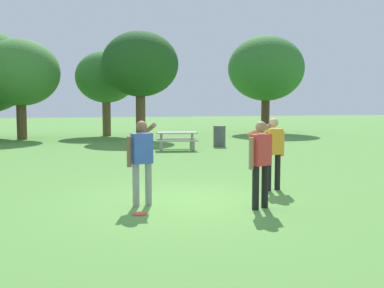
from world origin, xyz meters
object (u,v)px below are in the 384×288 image
Objects in this scene: person_catcher at (273,149)px; tree_far_right at (20,73)px; tree_back_right at (266,69)px; tree_back_left at (140,65)px; trash_can_further_along at (219,136)px; tree_slender_mid at (106,78)px; person_thrower at (142,156)px; person_bystander at (260,158)px; frisbee at (140,214)px; picnic_table_far at (177,137)px.

tree_far_right reaches higher than person_catcher.
tree_back_left is at bearing -161.22° from tree_back_right.
trash_can_further_along is 0.17× the size of tree_far_right.
tree_slender_mid is at bearing 19.12° from tree_far_right.
tree_far_right is 0.84× the size of tree_back_right.
tree_back_right is (6.57, 8.63, 3.86)m from trash_can_further_along.
tree_back_left is (-0.04, 15.95, 3.19)m from person_catcher.
tree_far_right is 0.92× the size of tree_back_left.
person_thrower is 23.53m from tree_back_right.
tree_slender_mid is (-1.56, 19.18, 2.64)m from person_catcher.
person_bystander is at bearing -124.55° from person_catcher.
frisbee is (-0.18, -0.71, -0.95)m from person_thrower.
person_thrower is 6.30× the size of frisbee.
tree_back_right is (12.51, 20.46, 4.33)m from frisbee.
person_catcher is 0.85× the size of picnic_table_far.
picnic_table_far is (3.60, 10.77, 0.55)m from frisbee.
tree_slender_mid reaches higher than frisbee.
tree_back_left reaches higher than tree_far_right.
person_bystander is 23.32m from tree_back_right.
trash_can_further_along is at bearing -127.31° from tree_back_right.
person_catcher is 0.32× the size of tree_slender_mid.
tree_slender_mid is 10.78m from tree_back_right.
person_catcher is 18.83m from tree_far_right.
tree_slender_mid is 3.61m from tree_back_left.
tree_back_left is at bearing 79.28° from frisbee.
tree_back_right reaches higher than trash_can_further_along.
person_catcher is 1.90m from person_bystander.
frisbee is 24.37m from tree_back_right.
tree_back_right is at bearing 58.02° from person_thrower.
tree_slender_mid reaches higher than picnic_table_far.
tree_slender_mid is at bearing 91.33° from person_bystander.
picnic_table_far is at bearing 71.21° from person_thrower.
frisbee is at bearing -108.49° from picnic_table_far.
tree_far_right reaches higher than picnic_table_far.
person_catcher is (3.14, 0.66, -0.02)m from person_thrower.
tree_back_left is at bearing 86.59° from person_bystander.
person_thrower is 17.19m from tree_back_left.
tree_back_right is at bearing 52.69° from trash_can_further_along.
trash_can_further_along is 11.51m from tree_back_right.
frisbee is at bearing -116.64° from trash_can_further_along.
person_thrower is 1.71× the size of trash_can_further_along.
trash_can_further_along is 0.18× the size of tree_slender_mid.
person_bystander is at bearing -88.67° from tree_slender_mid.
person_catcher reaches higher than trash_can_further_along.
tree_back_right is at bearing 18.78° from tree_back_left.
person_bystander is 17.84m from tree_back_left.
person_thrower is 2.25m from person_bystander.
frisbee is 0.04× the size of tree_back_right.
picnic_table_far is at bearing -87.23° from tree_back_left.
tree_back_left is 0.91× the size of tree_back_right.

